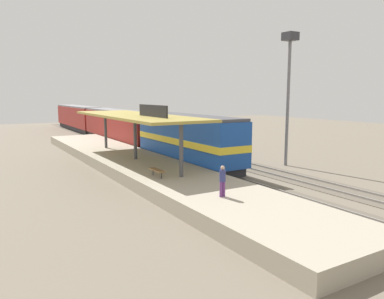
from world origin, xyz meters
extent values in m
plane|color=#706656|center=(2.00, 0.00, 0.00)|extent=(120.00, 120.00, 0.00)
cube|color=#5F5649|center=(0.00, 0.00, 0.02)|extent=(3.20, 110.00, 0.04)
cube|color=gray|center=(-0.72, 0.00, 0.08)|extent=(0.10, 110.00, 0.16)
cube|color=gray|center=(0.72, 0.00, 0.08)|extent=(0.10, 110.00, 0.16)
cube|color=#5F5649|center=(4.60, 0.00, 0.02)|extent=(3.20, 110.00, 0.04)
cube|color=gray|center=(3.88, 0.00, 0.08)|extent=(0.10, 110.00, 0.16)
cube|color=gray|center=(5.32, 0.00, 0.08)|extent=(0.10, 110.00, 0.16)
cube|color=#A89E89|center=(-4.60, 0.00, 0.45)|extent=(6.00, 44.00, 0.90)
cylinder|color=#47474C|center=(-4.60, -8.00, 2.70)|extent=(0.28, 0.28, 3.60)
cylinder|color=#47474C|center=(-4.60, 0.00, 2.70)|extent=(0.28, 0.28, 3.60)
cylinder|color=#47474C|center=(-4.60, 8.00, 2.70)|extent=(0.28, 0.28, 3.60)
cube|color=#A38E3D|center=(-4.60, 0.00, 4.60)|extent=(5.20, 18.00, 0.20)
cube|color=black|center=(-4.60, -3.60, 5.15)|extent=(0.12, 4.80, 0.90)
cylinder|color=#333338|center=(-6.00, -7.82, 1.11)|extent=(0.07, 0.07, 0.42)
cylinder|color=#333338|center=(-6.00, -6.52, 1.11)|extent=(0.07, 0.07, 0.42)
cube|color=brown|center=(-6.00, -7.17, 1.36)|extent=(0.44, 1.70, 0.08)
cube|color=#28282D|center=(0.00, -0.81, 0.51)|extent=(2.60, 13.60, 0.70)
cube|color=#19479E|center=(0.00, -0.81, 2.61)|extent=(2.90, 14.40, 3.50)
cube|color=#47474C|center=(0.00, -0.81, 4.48)|extent=(2.78, 14.11, 0.24)
cube|color=yellow|center=(0.00, -0.81, 2.35)|extent=(2.93, 14.43, 0.56)
cube|color=#28282D|center=(0.00, 17.19, 0.51)|extent=(2.60, 19.20, 0.70)
cube|color=maroon|center=(0.00, 17.19, 2.51)|extent=(2.90, 20.00, 3.30)
cube|color=slate|center=(0.00, 17.19, 4.28)|extent=(2.78, 19.60, 0.24)
cube|color=#28282D|center=(0.00, 37.99, 0.51)|extent=(2.60, 19.20, 0.70)
cube|color=maroon|center=(0.00, 37.99, 2.51)|extent=(2.90, 20.00, 3.30)
cube|color=slate|center=(0.00, 37.99, 4.28)|extent=(2.78, 19.60, 0.24)
cylinder|color=slate|center=(7.80, -5.23, 5.50)|extent=(0.28, 0.28, 11.00)
cube|color=#333338|center=(7.80, -5.23, 11.35)|extent=(1.10, 1.10, 0.70)
cylinder|color=#663375|center=(-5.18, -13.42, 1.32)|extent=(0.16, 0.16, 0.84)
cylinder|color=#663375|center=(-5.00, -13.42, 1.32)|extent=(0.16, 0.16, 0.84)
cylinder|color=navy|center=(-5.09, -13.42, 2.06)|extent=(0.34, 0.34, 0.64)
sphere|color=tan|center=(-5.09, -13.42, 2.50)|extent=(0.23, 0.23, 0.23)
camera|label=1|loc=(-16.46, -29.24, 6.36)|focal=34.64mm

